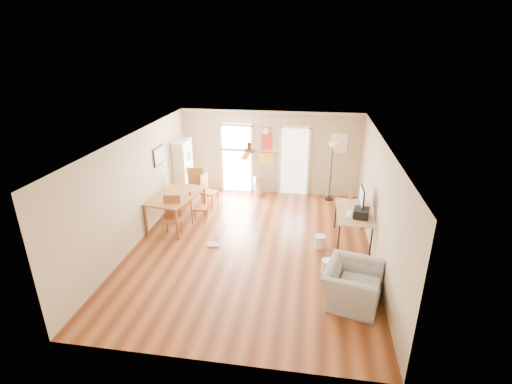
% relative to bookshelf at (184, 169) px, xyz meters
% --- Properties ---
extents(floor, '(7.00, 7.00, 0.00)m').
position_rel_bookshelf_xyz_m(floor, '(2.55, -2.69, -0.90)').
color(floor, brown).
rests_on(floor, ground).
extents(ceiling, '(5.50, 7.00, 0.00)m').
position_rel_bookshelf_xyz_m(ceiling, '(2.55, -2.69, 1.70)').
color(ceiling, silver).
rests_on(ceiling, floor).
extents(wall_back, '(5.50, 0.04, 2.60)m').
position_rel_bookshelf_xyz_m(wall_back, '(2.55, 0.81, 0.40)').
color(wall_back, beige).
rests_on(wall_back, floor).
extents(wall_front, '(5.50, 0.04, 2.60)m').
position_rel_bookshelf_xyz_m(wall_front, '(2.55, -6.19, 0.40)').
color(wall_front, beige).
rests_on(wall_front, floor).
extents(wall_left, '(0.04, 7.00, 2.60)m').
position_rel_bookshelf_xyz_m(wall_left, '(-0.20, -2.69, 0.40)').
color(wall_left, beige).
rests_on(wall_left, floor).
extents(wall_right, '(0.04, 7.00, 2.60)m').
position_rel_bookshelf_xyz_m(wall_right, '(5.30, -2.69, 0.40)').
color(wall_right, beige).
rests_on(wall_right, floor).
extents(crown_molding, '(5.50, 7.00, 0.08)m').
position_rel_bookshelf_xyz_m(crown_molding, '(2.55, -2.69, 1.66)').
color(crown_molding, white).
rests_on(crown_molding, wall_back).
extents(kitchen_doorway, '(0.90, 0.10, 2.10)m').
position_rel_bookshelf_xyz_m(kitchen_doorway, '(1.50, 0.79, 0.15)').
color(kitchen_doorway, white).
rests_on(kitchen_doorway, wall_back).
extents(bathroom_doorway, '(0.80, 0.10, 2.10)m').
position_rel_bookshelf_xyz_m(bathroom_doorway, '(3.30, 0.79, 0.15)').
color(bathroom_doorway, white).
rests_on(bathroom_doorway, wall_back).
extents(wall_decal, '(0.46, 0.03, 1.10)m').
position_rel_bookshelf_xyz_m(wall_decal, '(2.42, 0.79, 0.65)').
color(wall_decal, red).
rests_on(wall_decal, wall_back).
extents(ac_grille, '(0.50, 0.04, 0.60)m').
position_rel_bookshelf_xyz_m(ac_grille, '(4.60, 0.78, 0.80)').
color(ac_grille, white).
rests_on(ac_grille, wall_back).
extents(framed_poster, '(0.04, 0.66, 0.48)m').
position_rel_bookshelf_xyz_m(framed_poster, '(-0.18, -1.29, 0.80)').
color(framed_poster, black).
rests_on(framed_poster, wall_left).
extents(ceiling_fan, '(1.24, 1.24, 0.20)m').
position_rel_bookshelf_xyz_m(ceiling_fan, '(2.55, -2.99, 1.53)').
color(ceiling_fan, '#593819').
rests_on(ceiling_fan, ceiling).
extents(bookshelf, '(0.61, 0.89, 1.80)m').
position_rel_bookshelf_xyz_m(bookshelf, '(0.00, 0.00, 0.00)').
color(bookshelf, white).
rests_on(bookshelf, floor).
extents(dining_table, '(1.27, 1.80, 0.83)m').
position_rel_bookshelf_xyz_m(dining_table, '(0.40, -1.81, -0.49)').
color(dining_table, olive).
rests_on(dining_table, floor).
extents(dining_chair_right_a, '(0.49, 0.49, 0.96)m').
position_rel_bookshelf_xyz_m(dining_chair_right_a, '(0.95, -0.57, -0.42)').
color(dining_chair_right_a, '#AC6937').
rests_on(dining_chair_right_a, floor).
extents(dining_chair_right_b, '(0.41, 0.41, 0.93)m').
position_rel_bookshelf_xyz_m(dining_chair_right_b, '(0.95, -1.62, -0.44)').
color(dining_chair_right_b, '#A55F35').
rests_on(dining_chair_right_b, floor).
extents(dining_chair_near, '(0.48, 0.48, 1.02)m').
position_rel_bookshelf_xyz_m(dining_chair_near, '(0.53, -2.50, -0.39)').
color(dining_chair_near, '#9D5932').
rests_on(dining_chair_near, floor).
extents(dining_chair_far, '(0.56, 0.56, 1.10)m').
position_rel_bookshelf_xyz_m(dining_chair_far, '(0.44, -0.22, -0.35)').
color(dining_chair_far, '#A76F35').
rests_on(dining_chair_far, floor).
extents(trash_can, '(0.31, 0.31, 0.63)m').
position_rel_bookshelf_xyz_m(trash_can, '(2.24, 0.46, -0.59)').
color(trash_can, silver).
rests_on(trash_can, floor).
extents(torchiere_lamp, '(0.42, 0.42, 1.78)m').
position_rel_bookshelf_xyz_m(torchiere_lamp, '(4.42, 0.46, -0.01)').
color(torchiere_lamp, black).
rests_on(torchiere_lamp, floor).
extents(computer_desk, '(0.77, 1.55, 0.83)m').
position_rel_bookshelf_xyz_m(computer_desk, '(4.86, -2.15, -0.49)').
color(computer_desk, tan).
rests_on(computer_desk, floor).
extents(imac, '(0.23, 0.64, 0.59)m').
position_rel_bookshelf_xyz_m(imac, '(5.02, -2.14, 0.22)').
color(imac, black).
rests_on(imac, computer_desk).
extents(keyboard, '(0.16, 0.38, 0.01)m').
position_rel_bookshelf_xyz_m(keyboard, '(4.75, -2.35, -0.07)').
color(keyboard, white).
rests_on(keyboard, computer_desk).
extents(printer, '(0.39, 0.44, 0.20)m').
position_rel_bookshelf_xyz_m(printer, '(5.00, -2.44, 0.03)').
color(printer, black).
rests_on(printer, computer_desk).
extents(orange_bottle, '(0.09, 0.09, 0.22)m').
position_rel_bookshelf_xyz_m(orange_bottle, '(4.85, -1.41, 0.04)').
color(orange_bottle, orange).
rests_on(orange_bottle, computer_desk).
extents(wastebasket_a, '(0.32, 0.32, 0.30)m').
position_rel_bookshelf_xyz_m(wastebasket_a, '(4.13, -2.50, -0.75)').
color(wastebasket_a, silver).
rests_on(wastebasket_a, floor).
extents(wastebasket_b, '(0.31, 0.31, 0.29)m').
position_rel_bookshelf_xyz_m(wastebasket_b, '(4.28, -3.51, -0.76)').
color(wastebasket_b, white).
rests_on(wastebasket_b, floor).
extents(floor_cloth, '(0.31, 0.26, 0.04)m').
position_rel_bookshelf_xyz_m(floor_cloth, '(1.64, -2.79, -0.88)').
color(floor_cloth, '#AAAAA4').
rests_on(floor_cloth, floor).
extents(armchair, '(1.24, 1.33, 0.73)m').
position_rel_bookshelf_xyz_m(armchair, '(4.70, -4.40, -0.54)').
color(armchair, '#969691').
rests_on(armchair, floor).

